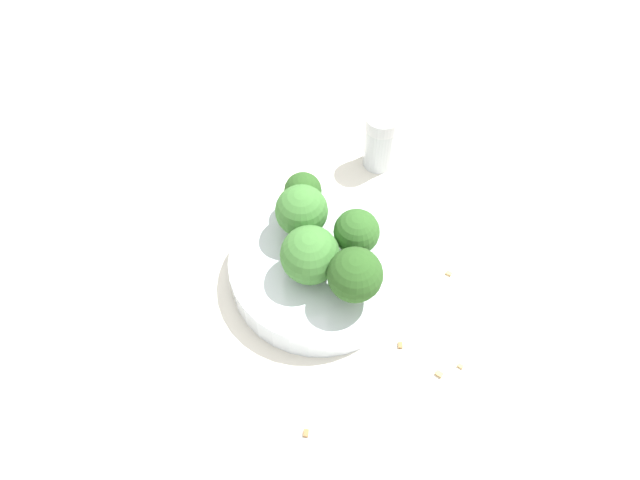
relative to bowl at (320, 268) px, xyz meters
name	(u,v)px	position (x,y,z in m)	size (l,w,h in m)	color
ground_plane	(320,276)	(0.00, 0.00, -0.02)	(3.00, 3.00, 0.00)	silver
bowl	(320,268)	(0.00, 0.00, 0.00)	(0.18, 0.18, 0.03)	silver
broccoli_floret_0	(306,254)	(0.02, 0.00, 0.05)	(0.06, 0.06, 0.06)	#84AD66
broccoli_floret_1	(355,275)	(0.02, 0.05, 0.06)	(0.05, 0.05, 0.07)	#8EB770
broccoli_floret_2	(302,211)	(-0.02, -0.03, 0.05)	(0.05, 0.05, 0.06)	#84AD66
broccoli_floret_3	(357,233)	(-0.02, 0.03, 0.05)	(0.04, 0.04, 0.06)	#8EB770
broccoli_floret_4	(303,192)	(-0.04, -0.04, 0.05)	(0.04, 0.04, 0.05)	#84AD66
pepper_shaker	(380,140)	(-0.17, -0.02, 0.02)	(0.04, 0.04, 0.07)	#B2B7BC
almond_crumb_0	(439,373)	(0.04, 0.15, -0.01)	(0.01, 0.00, 0.01)	tan
almond_crumb_1	(306,432)	(0.15, 0.07, -0.01)	(0.01, 0.00, 0.01)	olive
almond_crumb_2	(461,366)	(0.02, 0.17, -0.01)	(0.01, 0.00, 0.01)	tan
almond_crumb_3	(400,345)	(0.03, 0.11, -0.01)	(0.01, 0.00, 0.01)	olive
almond_crumb_4	(449,273)	(-0.07, 0.12, -0.01)	(0.01, 0.00, 0.01)	tan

